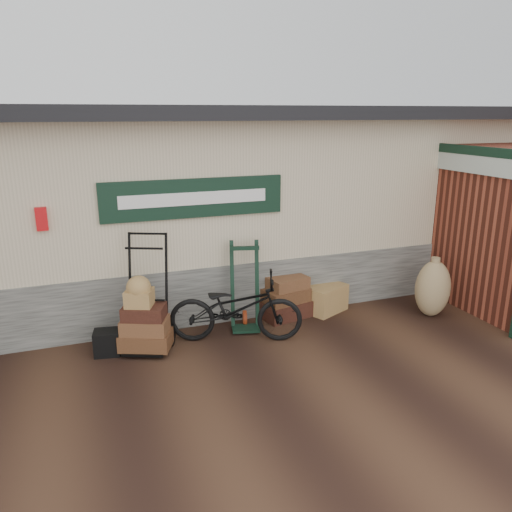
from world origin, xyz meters
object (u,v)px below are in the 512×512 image
(porter_trolley, at_px, (147,292))
(black_trunk, at_px, (107,343))
(suitcase_stack, at_px, (286,297))
(wicker_hamper, at_px, (326,298))
(green_barrow, at_px, (245,286))
(bicycle, at_px, (236,304))

(porter_trolley, relative_size, black_trunk, 4.84)
(suitcase_stack, relative_size, wicker_hamper, 1.13)
(green_barrow, relative_size, bicycle, 0.71)
(black_trunk, bearing_deg, suitcase_stack, 6.96)
(suitcase_stack, distance_m, wicker_hamper, 0.71)
(porter_trolley, bearing_deg, suitcase_stack, 31.06)
(black_trunk, height_order, bicycle, bicycle)
(bicycle, bearing_deg, green_barrow, -16.10)
(porter_trolley, height_order, bicycle, porter_trolley)
(wicker_hamper, bearing_deg, porter_trolley, -174.14)
(suitcase_stack, distance_m, black_trunk, 2.76)
(wicker_hamper, distance_m, black_trunk, 3.45)
(black_trunk, xyz_separation_m, bicycle, (1.74, -0.19, 0.37))
(suitcase_stack, bearing_deg, porter_trolley, -172.19)
(suitcase_stack, xyz_separation_m, bicycle, (-0.99, -0.53, 0.21))
(suitcase_stack, xyz_separation_m, wicker_hamper, (0.71, -0.00, -0.12))
(green_barrow, distance_m, wicker_hamper, 1.51)
(wicker_hamper, relative_size, black_trunk, 2.00)
(green_barrow, height_order, wicker_hamper, green_barrow)
(porter_trolley, relative_size, green_barrow, 1.21)
(wicker_hamper, bearing_deg, green_barrow, -173.54)
(black_trunk, bearing_deg, green_barrow, 4.81)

